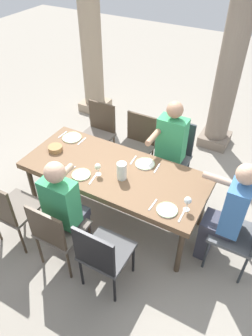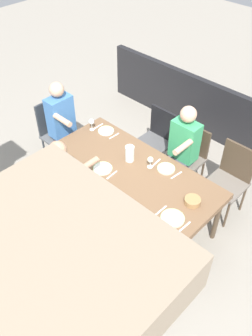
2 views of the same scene
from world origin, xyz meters
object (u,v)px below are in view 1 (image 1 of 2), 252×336
object	(u,v)px
diner_woman_green	(168,150)
plate_3	(167,210)
chair_west_north	(98,130)
stone_column_centre	(233,55)
dining_table	(115,174)
chair_mid_north	(137,143)
diner_man_white	(66,207)
chair_east_south	(102,253)
chair_head_east	(244,232)
water_pitcher	(122,172)
stone_column_near	(90,28)
diner_guest_third	(227,213)
wine_glass_1	(98,167)
chair_mid_south	(57,230)
chair_west_south	(10,208)
plate_2	(145,164)
wine_glass_3	(188,201)
plate_0	(72,138)
bread_basket	(55,148)
chair_east_north	(174,152)
plate_1	(81,174)

from	to	relation	value
diner_woman_green	plate_3	distance (m)	1.02
chair_west_north	stone_column_centre	world-z (taller)	stone_column_centre
diner_woman_green	dining_table	bearing A→B (deg)	-118.79
chair_mid_north	diner_man_white	distance (m)	1.55
chair_east_south	chair_head_east	distance (m)	1.40
chair_mid_north	water_pitcher	xyz separation A→B (m)	(0.30, -0.94, 0.32)
diner_man_white	stone_column_near	xyz separation A→B (m)	(-1.53, 2.80, 0.78)
stone_column_near	stone_column_centre	world-z (taller)	stone_column_near
diner_guest_third	plate_3	distance (m)	0.59
chair_west_north	wine_glass_1	xyz separation A→B (m)	(0.67, -1.02, 0.33)
chair_head_east	plate_3	size ratio (longest dim) A/B	4.58
chair_mid_south	diner_man_white	xyz separation A→B (m)	(-0.00, 0.18, 0.16)
chair_west_south	diner_woman_green	world-z (taller)	diner_woman_green
stone_column_near	plate_2	bearing A→B (deg)	-43.93
chair_head_east	diner_man_white	size ratio (longest dim) A/B	0.74
chair_west_south	plate_2	bearing A→B (deg)	47.20
stone_column_near	wine_glass_3	world-z (taller)	stone_column_near
chair_head_east	diner_woman_green	world-z (taller)	diner_woman_green
dining_table	chair_west_south	distance (m)	1.18
chair_east_south	plate_3	bearing A→B (deg)	57.26
plate_2	diner_guest_third	bearing A→B (deg)	-13.80
chair_west_north	chair_west_south	distance (m)	1.73
chair_mid_north	plate_0	xyz separation A→B (m)	(-0.62, -0.59, 0.24)
chair_mid_north	wine_glass_3	world-z (taller)	wine_glass_3
wine_glass_1	chair_mid_north	bearing A→B (deg)	92.48
chair_west_south	bread_basket	bearing A→B (deg)	90.99
chair_mid_south	diner_guest_third	bearing A→B (deg)	31.30
chair_mid_north	plate_2	bearing A→B (deg)	-56.13
chair_mid_south	wine_glass_1	bearing A→B (deg)	86.45
diner_woman_green	plate_2	size ratio (longest dim) A/B	5.89
diner_woman_green	plate_3	bearing A→B (deg)	-67.99
chair_head_east	wine_glass_3	bearing A→B (deg)	-162.57
chair_mid_south	plate_3	xyz separation A→B (m)	(0.91, 0.59, 0.22)
plate_2	chair_west_north	bearing A→B (deg)	149.36
chair_mid_north	chair_east_north	distance (m)	0.53
diner_man_white	chair_head_east	bearing A→B (deg)	22.58
chair_mid_south	stone_column_centre	size ratio (longest dim) A/B	0.30
chair_west_south	water_pitcher	distance (m)	1.25
chair_west_north	dining_table	bearing A→B (deg)	-47.81
chair_mid_south	plate_0	xyz separation A→B (m)	(-0.62, 1.14, 0.22)
diner_woman_green	chair_mid_south	bearing A→B (deg)	-108.99
chair_mid_south	chair_west_south	bearing A→B (deg)	-179.35
diner_woman_green	wine_glass_3	bearing A→B (deg)	-57.40
dining_table	wine_glass_1	size ratio (longest dim) A/B	14.28
stone_column_centre	chair_east_north	bearing A→B (deg)	-101.07
stone_column_near	wine_glass_3	distance (m)	3.52
chair_west_south	wine_glass_1	xyz separation A→B (m)	(0.67, 0.72, 0.31)
chair_mid_south	plate_1	distance (m)	0.66
diner_guest_third	wine_glass_1	bearing A→B (deg)	-173.63
water_pitcher	bread_basket	xyz separation A→B (m)	(-0.94, 0.05, -0.06)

